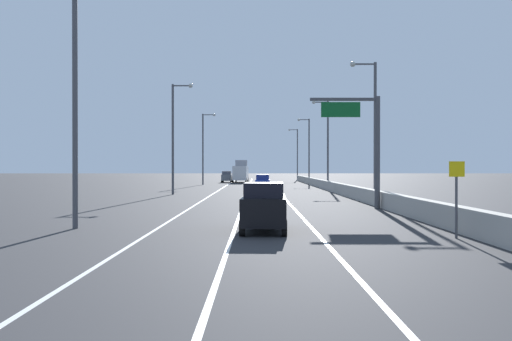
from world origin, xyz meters
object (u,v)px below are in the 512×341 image
speed_advisory_sign (458,193)px  car_black_2 (265,207)px  lamp_post_right_third (327,139)px  car_gray_0 (228,177)px  overhead_sign_gantry (367,138)px  lamp_post_left_mid (176,132)px  lamp_post_right_second (373,122)px  car_blue_1 (264,183)px  box_truck (242,172)px  lamp_post_left_near (81,87)px  lamp_post_left_far (205,144)px  lamp_post_right_fourth (309,146)px  lamp_post_right_fifth (297,151)px

speed_advisory_sign → car_black_2: bearing=163.2°
lamp_post_right_third → car_gray_0: 31.77m
lamp_post_right_third → car_gray_0: bearing=117.0°
overhead_sign_gantry → lamp_post_left_mid: 23.49m
lamp_post_right_second → car_blue_1: 21.91m
car_gray_0 → box_truck: size_ratio=0.44×
speed_advisory_sign → overhead_sign_gantry: bearing=91.8°
car_gray_0 → box_truck: 2.75m
lamp_post_left_near → lamp_post_left_far: (-0.20, 56.95, 0.00)m
overhead_sign_gantry → car_blue_1: bearing=104.1°
speed_advisory_sign → lamp_post_left_near: size_ratio=0.27×
lamp_post_left_near → lamp_post_left_mid: (-0.26, 28.48, 0.00)m
lamp_post_right_fourth → car_gray_0: (-14.29, 4.18, -5.37)m
lamp_post_left_mid → lamp_post_right_fourth: bearing=64.9°
lamp_post_right_third → lamp_post_right_fifth: same height
lamp_post_right_fourth → lamp_post_left_mid: bearing=-115.1°
lamp_post_right_third → car_black_2: bearing=-101.4°
lamp_post_right_fourth → lamp_post_left_far: (-17.12, -8.24, 0.00)m
lamp_post_left_mid → box_truck: (5.44, 40.34, -4.53)m
lamp_post_right_fourth → speed_advisory_sign: bearing=-91.0°
overhead_sign_gantry → car_black_2: (-7.02, -11.87, -3.68)m
lamp_post_right_third → lamp_post_right_fourth: size_ratio=1.00×
lamp_post_left_mid → car_black_2: size_ratio=2.56×
lamp_post_left_mid → speed_advisory_sign: bearing=-63.2°
overhead_sign_gantry → lamp_post_left_far: size_ratio=0.67×
overhead_sign_gantry → lamp_post_left_near: 18.89m
overhead_sign_gantry → speed_advisory_sign: overhead_sign_gantry is taller
car_gray_0 → car_black_2: 70.51m
lamp_post_left_far → lamp_post_right_fifth: bearing=62.0°
speed_advisory_sign → lamp_post_right_second: 21.45m
lamp_post_left_near → lamp_post_left_far: same height
lamp_post_right_fourth → car_black_2: (-8.64, -66.10, -5.34)m
lamp_post_right_second → lamp_post_right_fourth: size_ratio=1.00×
lamp_post_right_third → car_gray_0: lamp_post_right_third is taller
car_black_2 → lamp_post_left_mid: bearing=106.2°
overhead_sign_gantry → car_black_2: 14.27m
lamp_post_right_fifth → lamp_post_left_near: bearing=-100.7°
overhead_sign_gantry → lamp_post_right_fifth: size_ratio=0.67×
lamp_post_left_far → car_blue_1: size_ratio=2.49×
lamp_post_left_mid → car_black_2: 31.06m
overhead_sign_gantry → lamp_post_left_far: bearing=108.6°
car_blue_1 → car_gray_0: bearing=100.7°
lamp_post_right_fifth → lamp_post_left_far: bearing=-118.0°
lamp_post_right_third → box_truck: (-11.64, 27.35, -4.53)m
car_black_2 → box_truck: box_truck is taller
lamp_post_right_fourth → box_truck: size_ratio=1.24×
overhead_sign_gantry → lamp_post_right_fifth: lamp_post_right_fifth is taller
lamp_post_left_far → car_blue_1: lamp_post_left_far is taller
car_gray_0 → lamp_post_right_third: bearing=-63.0°
lamp_post_left_far → car_black_2: 58.72m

